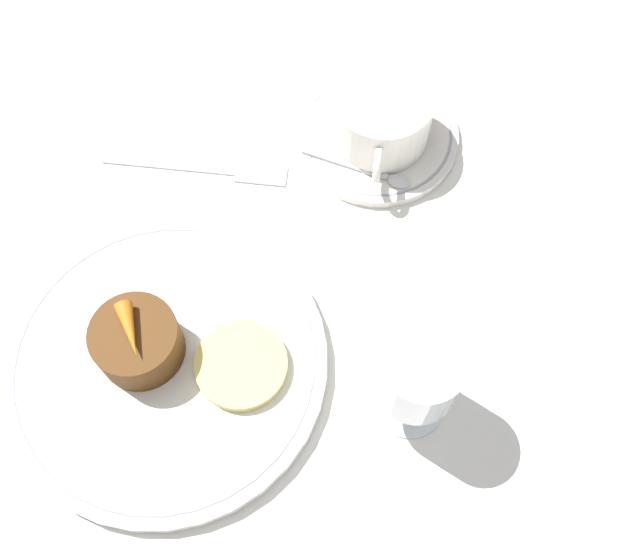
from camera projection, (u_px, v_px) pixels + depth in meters
name	position (u px, v px, depth m)	size (l,w,h in m)	color
ground_plane	(232.00, 346.00, 0.65)	(3.00, 3.00, 0.00)	white
dinner_plate	(166.00, 363.00, 0.63)	(0.27, 0.27, 0.01)	white
saucer	(377.00, 135.00, 0.74)	(0.16, 0.16, 0.01)	white
coffee_cup	(382.00, 116.00, 0.70)	(0.12, 0.09, 0.06)	white
spoon	(368.00, 171.00, 0.71)	(0.04, 0.11, 0.00)	silver
wine_glass	(419.00, 376.00, 0.56)	(0.06, 0.06, 0.11)	silver
fork	(215.00, 169.00, 0.72)	(0.02, 0.18, 0.01)	silver
dessert_cake	(137.00, 342.00, 0.61)	(0.07, 0.07, 0.04)	#563314
carrot_garnish	(130.00, 329.00, 0.59)	(0.05, 0.03, 0.01)	orange
pineapple_slice	(241.00, 365.00, 0.62)	(0.08, 0.08, 0.01)	#EFE075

